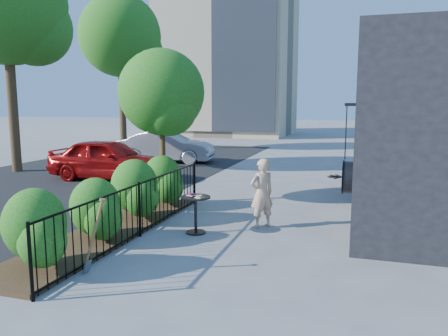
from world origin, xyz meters
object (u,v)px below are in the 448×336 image
(street_tree_far, at_px, (121,41))
(shovel, at_px, (93,240))
(cafe_table, at_px, (196,208))
(car_silver, at_px, (167,147))
(patio_tree, at_px, (163,98))
(woman, at_px, (262,193))
(car_red, at_px, (109,159))
(street_tree_near, at_px, (7,12))

(street_tree_far, height_order, shovel, street_tree_far)
(cafe_table, relative_size, car_silver, 0.20)
(street_tree_far, bearing_deg, shovel, -61.38)
(patio_tree, bearing_deg, woman, -25.77)
(patio_tree, relative_size, car_red, 0.95)
(car_red, bearing_deg, cafe_table, -135.12)
(cafe_table, bearing_deg, car_silver, 117.83)
(patio_tree, height_order, car_silver, patio_tree)
(street_tree_far, height_order, cafe_table, street_tree_far)
(woman, bearing_deg, shovel, 17.86)
(street_tree_near, xyz_separation_m, car_silver, (4.34, 4.19, -5.23))
(woman, bearing_deg, patio_tree, -67.91)
(cafe_table, height_order, woman, woman)
(street_tree_near, bearing_deg, street_tree_far, 90.00)
(patio_tree, xyz_separation_m, street_tree_far, (-7.70, 11.20, 3.15))
(street_tree_near, height_order, cafe_table, street_tree_near)
(patio_tree, relative_size, street_tree_far, 0.48)
(shovel, bearing_deg, woman, 59.99)
(street_tree_far, distance_m, cafe_table, 17.25)
(street_tree_far, bearing_deg, woman, -49.93)
(shovel, height_order, car_silver, car_silver)
(patio_tree, xyz_separation_m, car_red, (-3.37, 2.73, -2.06))
(street_tree_far, distance_m, car_red, 10.84)
(street_tree_near, height_order, street_tree_far, same)
(woman, distance_m, shovel, 3.83)
(car_red, xyz_separation_m, car_silver, (0.02, 4.66, -0.02))
(cafe_table, relative_size, woman, 0.55)
(shovel, bearing_deg, cafe_table, 73.84)
(street_tree_far, bearing_deg, car_silver, -41.28)
(shovel, relative_size, car_red, 0.30)
(cafe_table, bearing_deg, shovel, -106.16)
(patio_tree, bearing_deg, street_tree_far, 124.51)
(patio_tree, distance_m, car_silver, 8.38)
(car_red, bearing_deg, shovel, -150.58)
(patio_tree, bearing_deg, street_tree_near, 157.43)
(street_tree_far, height_order, car_silver, street_tree_far)
(street_tree_near, height_order, car_red, street_tree_near)
(street_tree_far, distance_m, shovel, 18.91)
(car_silver, bearing_deg, cafe_table, -160.23)
(street_tree_near, relative_size, car_silver, 1.99)
(shovel, distance_m, car_silver, 12.86)
(cafe_table, relative_size, shovel, 0.65)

